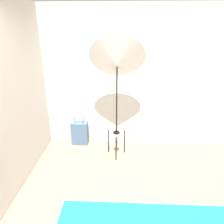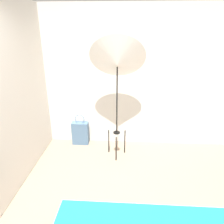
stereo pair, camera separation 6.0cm
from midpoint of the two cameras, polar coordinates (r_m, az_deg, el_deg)
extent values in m
cube|color=silver|center=(4.11, 2.03, 8.60)|extent=(8.00, 0.05, 2.60)
cube|color=silver|center=(3.21, -25.75, 2.62)|extent=(0.05, 8.00, 2.60)
cube|color=#197F7A|center=(2.48, 7.99, -26.23)|extent=(1.76, 0.42, 0.04)
cylinder|color=black|center=(3.85, 0.61, -9.58)|extent=(0.02, 0.02, 0.46)
cylinder|color=black|center=(4.08, -1.35, -7.65)|extent=(0.02, 0.02, 0.46)
cylinder|color=black|center=(4.07, 2.86, -7.74)|extent=(0.02, 0.02, 0.46)
cylinder|color=black|center=(3.89, 0.72, -5.37)|extent=(0.12, 0.12, 0.02)
cylinder|color=black|center=(3.65, 0.77, 3.42)|extent=(0.02, 0.02, 1.25)
cone|color=white|center=(3.50, 0.82, 13.19)|extent=(0.91, 0.70, 0.82)
cube|color=slate|center=(4.41, -8.81, -5.53)|extent=(0.32, 0.15, 0.46)
torus|color=slate|center=(4.28, -9.04, -1.94)|extent=(0.19, 0.01, 0.19)
camera|label=1|loc=(0.03, -90.49, -0.20)|focal=35.00mm
camera|label=2|loc=(0.03, 89.51, 0.20)|focal=35.00mm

